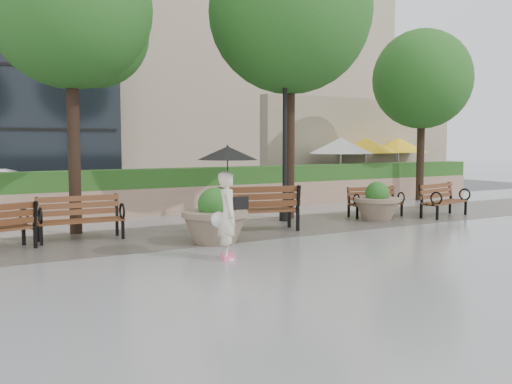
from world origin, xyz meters
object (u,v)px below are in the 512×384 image
bench_4 (444,207)px  bench_3 (375,208)px  bench_1 (81,228)px  bench_2 (256,218)px  car_right (9,189)px  planter_left (215,221)px  pedestrian (228,191)px  lamppost (285,152)px  planter_right (377,205)px

bench_4 → bench_3: bearing=137.3°
bench_1 → bench_4: size_ratio=0.98×
bench_2 → car_right: size_ratio=0.57×
bench_1 → bench_4: bench_1 is taller
planter_left → car_right: bearing=107.9°
pedestrian → bench_4: bearing=-53.7°
bench_2 → pedestrian: pedestrian is taller
bench_2 → lamppost: (1.59, 1.15, 1.56)m
bench_3 → car_right: 11.55m
lamppost → car_right: bearing=131.0°
bench_3 → car_right: car_right is taller
bench_2 → planter_left: bearing=43.6°
planter_right → lamppost: lamppost is taller
bench_2 → lamppost: lamppost is taller
bench_2 → planter_right: size_ratio=1.72×
car_right → bench_4: bearing=-120.6°
bench_1 → planter_right: bearing=-3.4°
bench_1 → planter_left: bearing=-33.8°
planter_left → car_right: size_ratio=0.37×
planter_left → bench_2: bearing=30.7°
lamppost → pedestrian: (-3.65, -3.65, -0.63)m
planter_right → lamppost: bearing=154.8°
bench_1 → planter_right: size_ratio=1.44×
planter_right → bench_1: bearing=174.5°
planter_left → pedestrian: pedestrian is taller
bench_4 → planter_left: (-7.58, -0.51, 0.18)m
bench_4 → planter_right: planter_right is taller
car_right → lamppost: bearing=-130.6°
bench_3 → bench_4: size_ratio=0.89×
bench_3 → planter_left: 6.04m
bench_1 → lamppost: 5.75m
bench_4 → lamppost: bearing=147.4°
bench_2 → pedestrian: (-2.06, -2.50, 0.92)m
planter_left → bench_4: bearing=3.9°
bench_4 → pedestrian: pedestrian is taller
bench_2 → planter_left: (-1.54, -0.91, 0.14)m
car_right → pedestrian: bearing=-158.9°
car_right → pedestrian: (2.39, -10.58, 0.62)m
planter_left → pedestrian: 1.85m
bench_1 → pedestrian: 3.93m
lamppost → bench_4: bearing=-19.2°
planter_left → bench_3: bearing=14.2°
planter_right → bench_4: bearing=-12.2°
bench_3 → bench_4: bearing=-21.6°
planter_right → pedestrian: 6.55m
bench_1 → planter_right: planter_right is taller
planter_right → planter_left: bearing=-169.9°
bench_2 → lamppost: 2.50m
bench_3 → bench_1: bearing=-173.9°
bench_2 → bench_3: bearing=-159.6°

